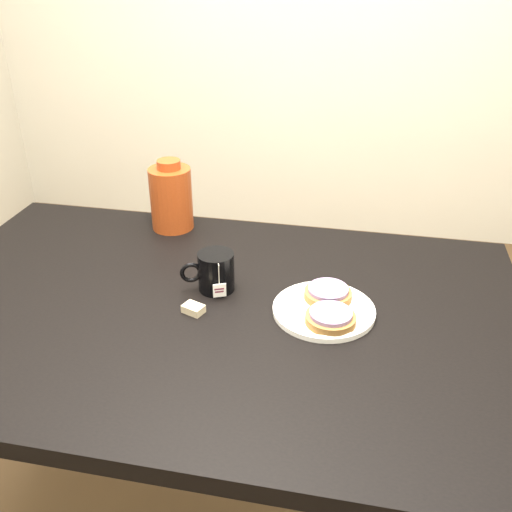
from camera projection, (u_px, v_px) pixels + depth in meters
name	position (u px, v px, depth m)	size (l,w,h in m)	color
table	(211.00, 336.00, 1.32)	(1.40, 0.90, 0.75)	black
plate	(324.00, 309.00, 1.25)	(0.22, 0.22, 0.02)	white
bagel_back	(328.00, 293.00, 1.28)	(0.13, 0.13, 0.03)	brown
bagel_front	(331.00, 318.00, 1.19)	(0.14, 0.14, 0.03)	brown
mug	(215.00, 271.00, 1.32)	(0.13, 0.11, 0.09)	black
teabag_pouch	(193.00, 309.00, 1.25)	(0.04, 0.03, 0.02)	#C6B793
bagel_package	(171.00, 197.00, 1.59)	(0.15, 0.15, 0.20)	#64210D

